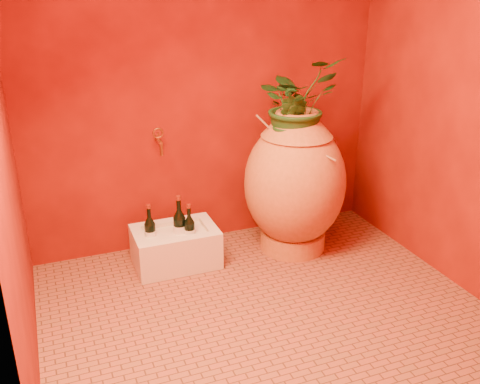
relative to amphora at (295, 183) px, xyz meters
name	(u,v)px	position (x,y,z in m)	size (l,w,h in m)	color
floor	(262,307)	(-0.50, -0.61, -0.50)	(2.50, 2.50, 0.00)	brown
wall_back	(205,67)	(-0.50, 0.39, 0.75)	(2.50, 0.02, 2.50)	#5C0C05
wall_right	(462,80)	(0.75, -0.61, 0.75)	(0.02, 2.00, 2.50)	#5C0C05
amphora	(295,183)	(0.00, 0.00, 0.00)	(0.78, 0.78, 1.00)	#BC6F35
stone_basin	(176,247)	(-0.84, 0.07, -0.37)	(0.55, 0.37, 0.26)	beige
wine_bottle_a	(190,231)	(-0.75, 0.03, -0.25)	(0.07, 0.07, 0.30)	black
wine_bottle_b	(150,233)	(-1.00, 0.10, -0.25)	(0.08, 0.08, 0.31)	black
wine_bottle_c	(180,227)	(-0.81, 0.07, -0.23)	(0.09, 0.09, 0.35)	black
wall_tap	(159,140)	(-0.86, 0.30, 0.31)	(0.07, 0.15, 0.17)	#966322
plant_main	(297,103)	(0.01, 0.02, 0.54)	(0.54, 0.47, 0.60)	#194518
plant_side	(289,123)	(-0.08, -0.04, 0.44)	(0.22, 0.18, 0.40)	#194518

